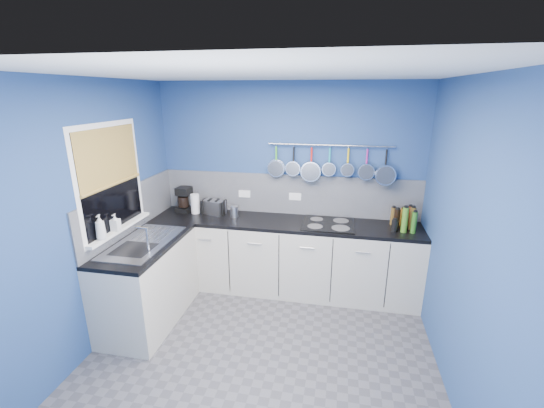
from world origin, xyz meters
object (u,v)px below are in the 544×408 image
(soap_bottle_b, at_px, (115,222))
(coffee_maker, at_px, (184,200))
(soap_bottle_a, at_px, (100,227))
(hob, at_px, (328,224))
(paper_towel, at_px, (195,204))
(toaster, at_px, (214,207))
(canister, at_px, (234,212))

(soap_bottle_b, relative_size, coffee_maker, 0.54)
(coffee_maker, bearing_deg, soap_bottle_a, -93.77)
(soap_bottle_a, height_order, hob, soap_bottle_a)
(paper_towel, height_order, toaster, paper_towel)
(soap_bottle_a, distance_m, coffee_maker, 1.34)
(soap_bottle_b, height_order, toaster, soap_bottle_b)
(soap_bottle_b, height_order, hob, soap_bottle_b)
(toaster, bearing_deg, soap_bottle_a, -95.96)
(paper_towel, bearing_deg, toaster, 5.52)
(canister, height_order, hob, canister)
(canister, bearing_deg, soap_bottle_a, -126.42)
(paper_towel, relative_size, canister, 1.80)
(canister, bearing_deg, coffee_maker, 173.24)
(soap_bottle_a, relative_size, coffee_maker, 0.76)
(soap_bottle_a, relative_size, soap_bottle_b, 1.39)
(toaster, bearing_deg, soap_bottle_b, -100.36)
(soap_bottle_a, height_order, toaster, soap_bottle_a)
(soap_bottle_a, height_order, soap_bottle_b, soap_bottle_a)
(coffee_maker, height_order, hob, coffee_maker)
(toaster, bearing_deg, paper_towel, -154.82)
(soap_bottle_a, relative_size, canister, 1.75)
(soap_bottle_a, xyz_separation_m, toaster, (0.63, 1.31, -0.18))
(toaster, height_order, canister, toaster)
(soap_bottle_a, relative_size, hob, 0.40)
(hob, bearing_deg, soap_bottle_a, -149.87)
(coffee_maker, height_order, canister, coffee_maker)
(hob, bearing_deg, toaster, 175.60)
(paper_towel, relative_size, coffee_maker, 0.78)
(paper_towel, distance_m, toaster, 0.24)
(paper_towel, bearing_deg, canister, -5.01)
(soap_bottle_b, distance_m, canister, 1.38)
(paper_towel, bearing_deg, hob, -2.99)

